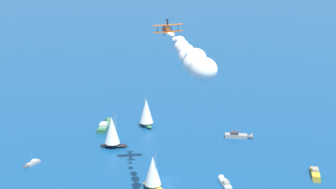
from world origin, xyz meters
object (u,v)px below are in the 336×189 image
sailboat_far_stbd (146,112)px  biplane_lead (168,30)px  motorboat_near_centre (240,136)px  motorboat_outer_ring_c (224,182)px  sailboat_far_port (112,132)px  motorboat_ahead (316,175)px  wingwalker_lead (167,21)px  sailboat_trailing (153,172)px  motorboat_inshore (105,125)px  motorboat_outer_ring_a (31,164)px

sailboat_far_stbd → biplane_lead: 54.09m
sailboat_far_stbd → biplane_lead: bearing=-62.6°
motorboat_near_centre → motorboat_outer_ring_c: motorboat_near_centre is taller
sailboat_far_port → motorboat_outer_ring_c: (37.63, -14.78, -4.47)m
motorboat_ahead → wingwalker_lead: wingwalker_lead is taller
sailboat_trailing → motorboat_outer_ring_c: bearing=25.0°
sailboat_trailing → biplane_lead: (1.86, 6.64, 34.94)m
sailboat_far_port → motorboat_inshore: (-9.31, 15.38, -4.13)m
sailboat_far_port → motorboat_outer_ring_a: (-16.61, -19.01, -4.59)m
sailboat_far_stbd → motorboat_ahead: 61.64m
motorboat_outer_ring_a → biplane_lead: size_ratio=0.77×
wingwalker_lead → motorboat_inshore: bearing=135.5°
motorboat_outer_ring_c → sailboat_far_stbd: bearing=133.6°
motorboat_near_centre → motorboat_ahead: bearing=-43.7°
sailboat_trailing → wingwalker_lead: size_ratio=6.51×
wingwalker_lead → biplane_lead: bearing=17.5°
sailboat_far_stbd → sailboat_trailing: sailboat_far_stbd is taller
sailboat_far_stbd → sailboat_trailing: (17.35, -43.63, -0.47)m
sailboat_far_stbd → motorboat_outer_ring_a: size_ratio=2.01×
motorboat_ahead → motorboat_outer_ring_c: (-22.35, -11.56, -0.10)m
sailboat_trailing → motorboat_outer_ring_a: size_ratio=1.82×
motorboat_inshore → biplane_lead: bearing=-44.4°
sailboat_far_port → motorboat_inshore: bearing=121.2°
motorboat_outer_ring_a → wingwalker_lead: (39.21, 3.02, 41.23)m
sailboat_far_port → motorboat_ahead: (59.98, -3.22, -4.38)m
motorboat_inshore → motorboat_outer_ring_a: (-7.30, -34.40, -0.45)m
motorboat_outer_ring_a → motorboat_outer_ring_c: motorboat_outer_ring_c is taller
biplane_lead → sailboat_far_stbd: bearing=117.4°
wingwalker_lead → motorboat_near_centre: bearing=69.3°
biplane_lead → wingwalker_lead: wingwalker_lead is taller
motorboat_outer_ring_a → motorboat_ahead: bearing=11.6°
sailboat_far_port → motorboat_outer_ring_c: 40.67m
motorboat_inshore → motorboat_outer_ring_c: 55.80m
sailboat_far_stbd → motorboat_inshore: 14.60m
sailboat_trailing → biplane_lead: bearing=74.4°
motorboat_ahead → biplane_lead: 55.35m
sailboat_trailing → motorboat_ahead: size_ratio=1.22×
sailboat_trailing → biplane_lead: biplane_lead is taller
sailboat_far_stbd → wingwalker_lead: bearing=-62.7°
motorboat_near_centre → sailboat_trailing: sailboat_trailing is taller
motorboat_ahead → motorboat_outer_ring_a: bearing=-168.4°
motorboat_near_centre → motorboat_ahead: size_ratio=1.11×
biplane_lead → motorboat_ahead: bearing=18.9°
motorboat_outer_ring_c → motorboat_outer_ring_a: bearing=-175.5°
sailboat_far_port → sailboat_far_stbd: (3.49, 21.04, 0.02)m
motorboat_near_centre → sailboat_far_port: (-36.08, -19.66, 4.31)m
motorboat_near_centre → motorboat_outer_ring_a: 65.36m
motorboat_inshore → motorboat_ahead: motorboat_inshore is taller
sailboat_far_stbd → motorboat_outer_ring_c: bearing=-46.4°
motorboat_near_centre → biplane_lead: bearing=-110.6°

